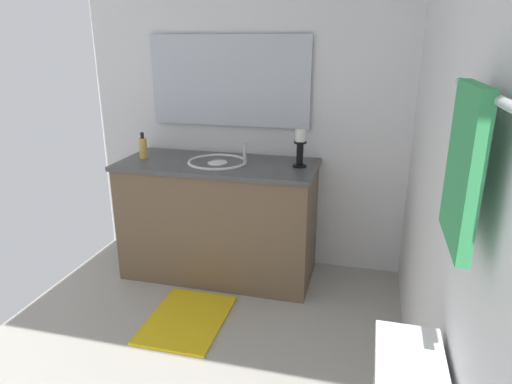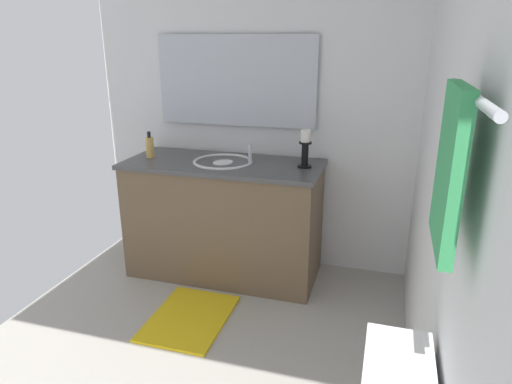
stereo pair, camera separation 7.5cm
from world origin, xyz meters
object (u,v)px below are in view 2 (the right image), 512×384
sink_basin (223,168)px  soap_bottle (150,147)px  vanity_cabinet (224,219)px  towel_near_vanity (450,169)px  mirror (235,81)px  candle_holder_tall (305,148)px  bath_mat (189,318)px  towel_bar (470,94)px

sink_basin → soap_bottle: size_ratio=2.23×
vanity_cabinet → sink_basin: size_ratio=3.31×
towel_near_vanity → soap_bottle: bearing=-134.5°
mirror → candle_holder_tall: (0.25, 0.55, -0.38)m
sink_basin → mirror: 0.61m
soap_bottle → towel_near_vanity: (1.69, 1.72, 0.43)m
mirror → soap_bottle: 0.75m
vanity_cabinet → mirror: 0.95m
bath_mat → soap_bottle: bearing=-138.9°
sink_basin → towel_near_vanity: 2.14m
soap_bottle → bath_mat: bearing=41.1°
soap_bottle → vanity_cabinet: bearing=91.6°
vanity_cabinet → bath_mat: (0.62, 0.00, -0.40)m
towel_bar → towel_near_vanity: 0.17m
sink_basin → candle_holder_tall: 0.57m
towel_bar → towel_near_vanity: bearing=-90.0°
sink_basin → soap_bottle: bearing=-88.4°
vanity_cabinet → candle_holder_tall: size_ratio=5.52×
soap_bottle → towel_bar: 2.49m
candle_holder_tall → towel_near_vanity: (1.74, 0.64, 0.38)m
sink_basin → bath_mat: size_ratio=0.67×
mirror → soap_bottle: (0.29, -0.53, -0.43)m
towel_bar → sink_basin: bearing=-144.8°
towel_near_vanity → bath_mat: towel_near_vanity is taller
vanity_cabinet → mirror: size_ratio=1.17×
mirror → towel_near_vanity: mirror is taller
mirror → towel_near_vanity: bearing=30.8°
soap_bottle → towel_bar: bearing=45.8°
sink_basin → towel_near_vanity: towel_near_vanity is taller
mirror → towel_bar: 2.33m
towel_bar → bath_mat: size_ratio=1.06×
mirror → towel_bar: mirror is taller
towel_near_vanity → sink_basin: bearing=-145.2°
vanity_cabinet → soap_bottle: size_ratio=7.40×
mirror → bath_mat: mirror is taller
vanity_cabinet → towel_near_vanity: size_ratio=3.61×
towel_bar → mirror: bearing=-148.8°
candle_holder_tall → vanity_cabinet: bearing=-86.6°
towel_near_vanity → mirror: bearing=-149.2°
towel_bar → soap_bottle: bearing=-134.2°
sink_basin → towel_near_vanity: size_ratio=1.09×
towel_bar → bath_mat: bearing=-131.9°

